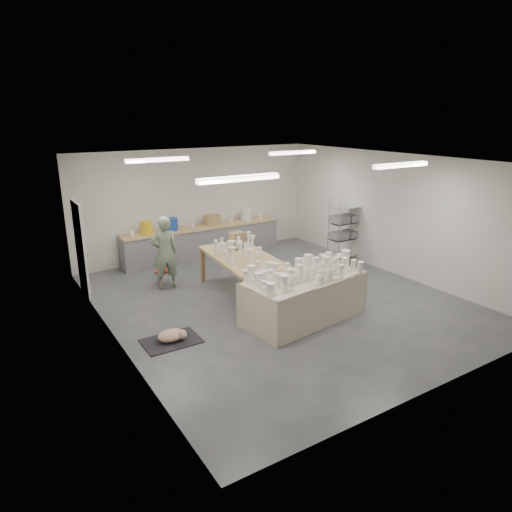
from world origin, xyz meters
TOP-DOWN VIEW (x-y plane):
  - room at (-0.11, 0.08)m, footprint 8.00×8.02m
  - back_counter at (-0.01, 3.68)m, footprint 4.60×0.60m
  - wire_shelf at (3.20, 1.40)m, footprint 0.88×0.48m
  - drying_table at (-0.11, -1.05)m, footprint 2.59×1.47m
  - work_table at (-0.44, 0.83)m, footprint 1.41×2.49m
  - rug at (-2.69, -0.57)m, footprint 1.00×0.70m
  - cat at (-2.67, -0.58)m, footprint 0.52×0.40m
  - potter at (-1.77, 2.00)m, footprint 0.67×0.49m
  - red_stool at (-1.77, 2.27)m, footprint 0.39×0.39m

SIDE VIEW (x-z plane):
  - rug at x=-2.69m, z-range 0.00..0.02m
  - cat at x=-2.67m, z-range 0.02..0.23m
  - red_stool at x=-1.77m, z-range 0.13..0.47m
  - drying_table at x=-0.11m, z-range -0.14..1.10m
  - back_counter at x=-0.01m, z-range -0.13..1.11m
  - potter at x=-1.77m, z-range 0.00..1.70m
  - work_table at x=-0.44m, z-range 0.26..1.53m
  - wire_shelf at x=3.20m, z-range 0.02..1.82m
  - room at x=-0.11m, z-range 0.56..3.56m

